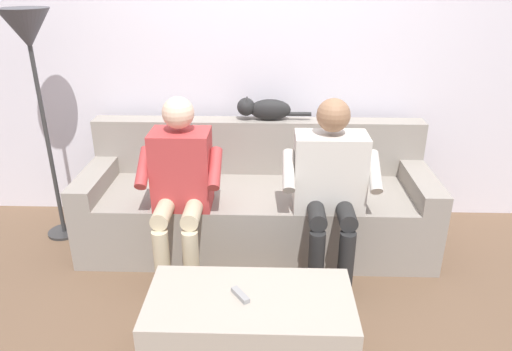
% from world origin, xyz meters
% --- Properties ---
extents(ground_plane, '(8.00, 8.00, 0.00)m').
position_xyz_m(ground_plane, '(0.00, 0.60, 0.00)').
color(ground_plane, brown).
extents(back_wall, '(4.64, 0.06, 2.42)m').
position_xyz_m(back_wall, '(0.00, -0.64, 1.21)').
color(back_wall, silver).
rests_on(back_wall, ground).
extents(couch, '(2.45, 0.81, 0.85)m').
position_xyz_m(couch, '(0.00, -0.13, 0.30)').
color(couch, gray).
rests_on(couch, ground).
extents(coffee_table, '(1.04, 0.52, 0.37)m').
position_xyz_m(coffee_table, '(0.00, 1.04, 0.19)').
color(coffee_table, '#A89E8E').
rests_on(coffee_table, ground).
extents(person_left_seated, '(0.60, 0.51, 1.17)m').
position_xyz_m(person_left_seated, '(-0.47, 0.25, 0.67)').
color(person_left_seated, beige).
rests_on(person_left_seated, ground).
extents(person_right_seated, '(0.52, 0.53, 1.17)m').
position_xyz_m(person_right_seated, '(0.47, 0.25, 0.66)').
color(person_right_seated, '#B23838').
rests_on(person_right_seated, ground).
extents(cat_on_backrest, '(0.54, 0.13, 0.17)m').
position_xyz_m(cat_on_backrest, '(-0.04, -0.41, 0.94)').
color(cat_on_backrest, black).
rests_on(cat_on_backrest, couch).
extents(remote_gray, '(0.10, 0.13, 0.02)m').
position_xyz_m(remote_gray, '(0.05, 1.04, 0.39)').
color(remote_gray, gray).
rests_on(remote_gray, coffee_table).
extents(floor_lamp, '(0.32, 0.32, 1.65)m').
position_xyz_m(floor_lamp, '(1.49, -0.17, 1.43)').
color(floor_lamp, '#2D2D2D').
rests_on(floor_lamp, ground).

